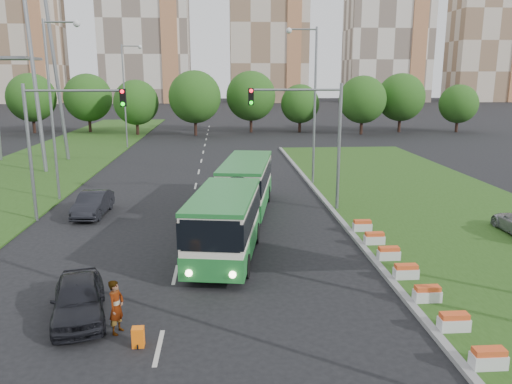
{
  "coord_description": "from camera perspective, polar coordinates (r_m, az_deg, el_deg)",
  "views": [
    {
      "loc": [
        -0.91,
        -20.45,
        8.38
      ],
      "look_at": [
        0.82,
        4.41,
        2.6
      ],
      "focal_mm": 35.0,
      "sensor_mm": 36.0,
      "label": 1
    }
  ],
  "objects": [
    {
      "name": "ground",
      "position": [
        22.12,
        -1.33,
        -9.21
      ],
      "size": [
        360.0,
        360.0,
        0.0
      ],
      "primitive_type": "plane",
      "color": "black",
      "rests_on": "ground"
    },
    {
      "name": "grass_median",
      "position": [
        32.74,
        21.35,
        -2.56
      ],
      "size": [
        14.0,
        60.0,
        0.15
      ],
      "primitive_type": "cube",
      "color": "#234714",
      "rests_on": "ground"
    },
    {
      "name": "median_kerb",
      "position": [
        30.44,
        9.41,
        -2.93
      ],
      "size": [
        0.3,
        60.0,
        0.18
      ],
      "primitive_type": "cube",
      "color": "gray",
      "rests_on": "ground"
    },
    {
      "name": "left_verge",
      "position": [
        49.26,
        -24.23,
        2.17
      ],
      "size": [
        12.0,
        110.0,
        0.1
      ],
      "primitive_type": "cube",
      "color": "#234714",
      "rests_on": "ground"
    },
    {
      "name": "lane_markings",
      "position": [
        41.36,
        -6.79,
        1.28
      ],
      "size": [
        0.2,
        100.0,
        0.01
      ],
      "primitive_type": null,
      "color": "#ADACA6",
      "rests_on": "ground"
    },
    {
      "name": "flower_planters",
      "position": [
        21.99,
        16.77,
        -8.66
      ],
      "size": [
        1.1,
        13.7,
        0.6
      ],
      "primitive_type": null,
      "color": "silver",
      "rests_on": "grass_median"
    },
    {
      "name": "traffic_mast_median",
      "position": [
        31.12,
        6.63,
        7.39
      ],
      "size": [
        5.76,
        0.32,
        8.0
      ],
      "color": "gray",
      "rests_on": "ground"
    },
    {
      "name": "traffic_mast_left",
      "position": [
        31.08,
        -21.84,
        6.54
      ],
      "size": [
        5.76,
        0.32,
        8.0
      ],
      "color": "gray",
      "rests_on": "ground"
    },
    {
      "name": "street_lamps",
      "position": [
        30.61,
        -7.96,
        8.48
      ],
      "size": [
        36.0,
        60.0,
        12.0
      ],
      "primitive_type": null,
      "color": "gray",
      "rests_on": "ground"
    },
    {
      "name": "tree_line",
      "position": [
        76.33,
        4.31,
        10.11
      ],
      "size": [
        120.0,
        8.0,
        9.0
      ],
      "primitive_type": null,
      "color": "#1E4E15",
      "rests_on": "ground"
    },
    {
      "name": "apartment_tower_west",
      "position": [
        182.76,
        -25.65,
        16.74
      ],
      "size": [
        26.0,
        15.0,
        48.0
      ],
      "primitive_type": "cube",
      "color": "beige",
      "rests_on": "ground"
    },
    {
      "name": "apartment_tower_cwest",
      "position": [
        173.04,
        -12.63,
        18.61
      ],
      "size": [
        28.0,
        15.0,
        52.0
      ],
      "primitive_type": "cube",
      "color": "beige",
      "rests_on": "ground"
    },
    {
      "name": "apartment_tower_ceast",
      "position": [
        171.99,
        1.42,
        18.6
      ],
      "size": [
        25.0,
        15.0,
        50.0
      ],
      "primitive_type": "cube",
      "color": "beige",
      "rests_on": "ground"
    },
    {
      "name": "apartment_tower_east",
      "position": [
        180.02,
        14.83,
        17.47
      ],
      "size": [
        27.0,
        15.0,
        47.0
      ],
      "primitive_type": "cube",
      "color": "beige",
      "rests_on": "ground"
    },
    {
      "name": "midrise_east",
      "position": [
        193.53,
        25.0,
        15.33
      ],
      "size": [
        24.0,
        14.0,
        40.0
      ],
      "primitive_type": "cube",
      "color": "beige",
      "rests_on": "ground"
    },
    {
      "name": "articulated_bus",
      "position": [
        27.77,
        -2.34,
        -0.83
      ],
      "size": [
        2.65,
        17.03,
        2.8
      ],
      "rotation": [
        0.0,
        0.0,
        -0.16
      ],
      "color": "silver",
      "rests_on": "ground"
    },
    {
      "name": "car_left_near",
      "position": [
        19.06,
        -19.62,
        -11.37
      ],
      "size": [
        2.74,
        4.66,
        1.49
      ],
      "primitive_type": "imported",
      "rotation": [
        0.0,
        0.0,
        0.24
      ],
      "color": "black",
      "rests_on": "ground"
    },
    {
      "name": "car_left_far",
      "position": [
        32.32,
        -18.14,
        -1.29
      ],
      "size": [
        1.74,
        4.51,
        1.47
      ],
      "primitive_type": "imported",
      "rotation": [
        0.0,
        0.0,
        -0.04
      ],
      "color": "black",
      "rests_on": "ground"
    },
    {
      "name": "pedestrian",
      "position": [
        17.58,
        -15.67,
        -12.53
      ],
      "size": [
        0.65,
        0.79,
        1.86
      ],
      "primitive_type": "imported",
      "rotation": [
        0.0,
        0.0,
        1.22
      ],
      "color": "gray",
      "rests_on": "ground"
    },
    {
      "name": "shopping_trolley",
      "position": [
        16.88,
        -13.32,
        -15.84
      ],
      "size": [
        0.38,
        0.4,
        0.65
      ],
      "rotation": [
        0.0,
        0.0,
        0.04
      ],
      "color": "orange",
      "rests_on": "ground"
    }
  ]
}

